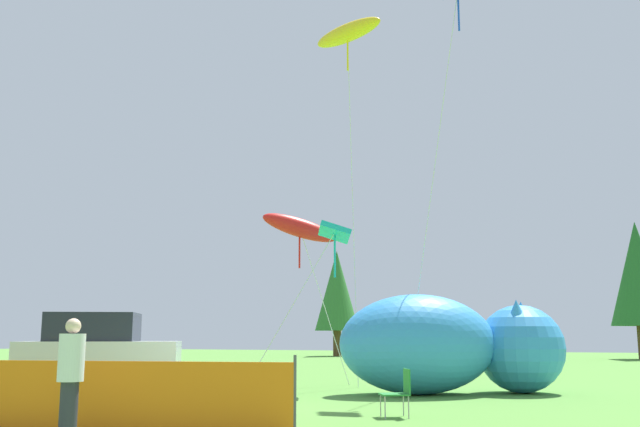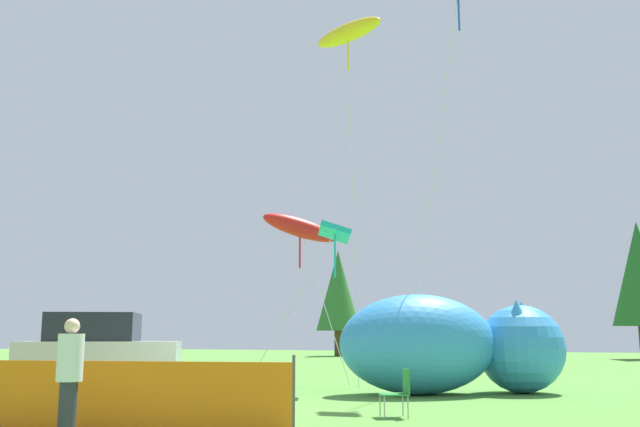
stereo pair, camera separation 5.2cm
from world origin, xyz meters
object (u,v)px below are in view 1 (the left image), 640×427
at_px(spectator_in_yellow_shirt, 71,373).
at_px(kite_yellow_hero, 348,34).
at_px(inflatable_cat, 447,348).
at_px(kite_teal_diamond, 334,235).
at_px(parked_car, 99,357).
at_px(kite_blue_box, 457,0).
at_px(kite_red_lizard, 300,228).
at_px(folding_chair, 400,389).

xyz_separation_m(spectator_in_yellow_shirt, kite_yellow_hero, (0.49, 11.81, 10.36)).
xyz_separation_m(inflatable_cat, kite_teal_diamond, (-3.04, -0.74, 3.19)).
bearing_deg(parked_car, kite_blue_box, 5.29).
relative_size(kite_blue_box, kite_red_lizard, 2.18).
bearing_deg(kite_yellow_hero, inflatable_cat, -18.96).
distance_m(folding_chair, inflatable_cat, 5.91).
bearing_deg(folding_chair, kite_teal_diamond, -84.83).
relative_size(kite_teal_diamond, kite_red_lizard, 0.85).
height_order(inflatable_cat, spectator_in_yellow_shirt, inflatable_cat).
bearing_deg(folding_chair, spectator_in_yellow_shirt, 23.65).
relative_size(parked_car, kite_red_lizard, 0.76).
bearing_deg(spectator_in_yellow_shirt, kite_red_lizard, 95.64).
distance_m(spectator_in_yellow_shirt, kite_teal_diamond, 10.56).
distance_m(folding_chair, kite_yellow_hero, 13.32).
bearing_deg(kite_yellow_hero, kite_red_lizard, -178.19).
relative_size(spectator_in_yellow_shirt, kite_red_lizard, 0.33).
relative_size(parked_car, kite_yellow_hero, 0.36).
relative_size(parked_car, kite_teal_diamond, 0.89).
distance_m(kite_teal_diamond, kite_blue_box, 8.10).
xyz_separation_m(inflatable_cat, kite_yellow_hero, (-3.21, 1.10, 10.11)).
height_order(parked_car, kite_blue_box, kite_blue_box).
bearing_deg(folding_chair, inflatable_cat, -115.18).
height_order(spectator_in_yellow_shirt, kite_teal_diamond, kite_teal_diamond).
height_order(parked_car, folding_chair, parked_car).
relative_size(folding_chair, kite_yellow_hero, 0.08).
height_order(parked_car, inflatable_cat, inflatable_cat).
xyz_separation_m(folding_chair, spectator_in_yellow_shirt, (-3.93, -4.84, 0.47)).
height_order(folding_chair, kite_red_lizard, kite_red_lizard).
distance_m(kite_teal_diamond, kite_red_lizard, 2.62).
bearing_deg(kite_yellow_hero, spectator_in_yellow_shirt, -92.40).
distance_m(parked_car, kite_red_lizard, 7.71).
bearing_deg(kite_teal_diamond, inflatable_cat, 13.65).
bearing_deg(kite_red_lizard, spectator_in_yellow_shirt, -84.36).
distance_m(inflatable_cat, kite_yellow_hero, 10.67).
distance_m(inflatable_cat, spectator_in_yellow_shirt, 11.33).
bearing_deg(parked_car, kite_teal_diamond, 13.15).
relative_size(parked_car, folding_chair, 4.60).
height_order(parked_car, kite_yellow_hero, kite_yellow_hero).
bearing_deg(kite_teal_diamond, kite_blue_box, 20.16).
bearing_deg(spectator_in_yellow_shirt, parked_car, 125.10).
bearing_deg(inflatable_cat, kite_blue_box, 17.66).
bearing_deg(kite_red_lizard, parked_car, -116.08).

